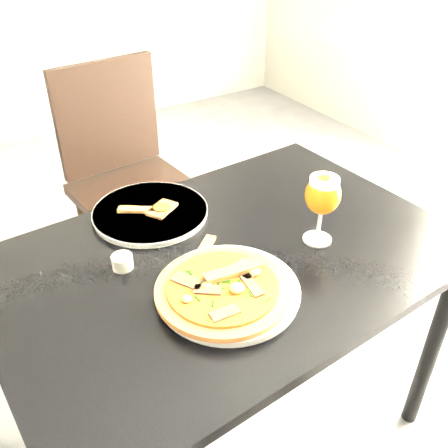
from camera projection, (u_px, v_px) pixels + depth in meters
dining_table at (228, 280)px, 1.35m from camera, size 1.24×0.86×0.75m
chair_far at (129, 176)px, 2.07m from camera, size 0.49×0.49×0.99m
plate_main at (228, 291)px, 1.16m from camera, size 0.43×0.43×0.02m
pizza at (223, 288)px, 1.14m from camera, size 0.31×0.31×0.03m
plate_second at (150, 213)px, 1.45m from camera, size 0.35×0.35×0.02m
crust_scraps at (154, 209)px, 1.44m from camera, size 0.17×0.12×0.01m
loose_crust at (204, 249)px, 1.31m from camera, size 0.11×0.10×0.01m
sauce_cup at (122, 261)px, 1.24m from camera, size 0.05×0.05×0.04m
beer_glass at (323, 195)px, 1.27m from camera, size 0.09×0.09×0.20m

